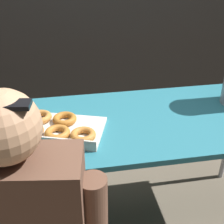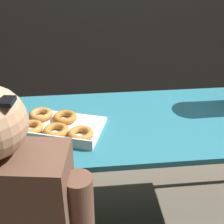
% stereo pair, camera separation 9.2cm
% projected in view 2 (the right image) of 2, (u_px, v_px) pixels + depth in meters
% --- Properties ---
extents(ground_plane, '(12.00, 12.00, 0.00)m').
position_uv_depth(ground_plane, '(129.00, 222.00, 1.92)').
color(ground_plane, brown).
extents(folding_table, '(1.59, 0.66, 0.73)m').
position_uv_depth(folding_table, '(133.00, 129.00, 1.57)').
color(folding_table, '#236675').
rests_on(folding_table, ground).
extents(donut_box, '(0.46, 0.38, 0.05)m').
position_uv_depth(donut_box, '(57.00, 126.00, 1.47)').
color(donut_box, beige).
rests_on(donut_box, folding_table).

